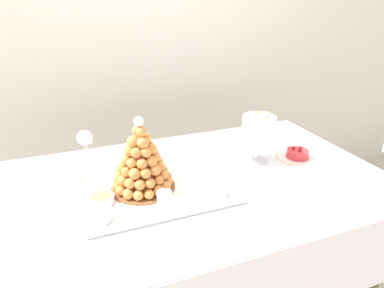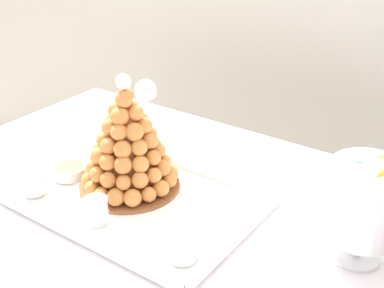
% 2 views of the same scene
% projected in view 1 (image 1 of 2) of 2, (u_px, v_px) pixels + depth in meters
% --- Properties ---
extents(backdrop_wall, '(4.80, 0.10, 2.50)m').
position_uv_depth(backdrop_wall, '(131.00, 31.00, 2.03)').
color(backdrop_wall, silver).
rests_on(backdrop_wall, ground_plane).
extents(buffet_table, '(1.54, 0.91, 0.78)m').
position_uv_depth(buffet_table, '(194.00, 201.00, 1.34)').
color(buffet_table, brown).
rests_on(buffet_table, ground_plane).
extents(serving_tray, '(0.55, 0.37, 0.02)m').
position_uv_depth(serving_tray, '(158.00, 191.00, 1.22)').
color(serving_tray, white).
rests_on(serving_tray, buffet_table).
extents(croquembouche, '(0.24, 0.24, 0.28)m').
position_uv_depth(croquembouche, '(141.00, 162.00, 1.19)').
color(croquembouche, brown).
rests_on(croquembouche, serving_tray).
extents(dessert_cup_left, '(0.05, 0.05, 0.06)m').
position_uv_depth(dessert_cup_left, '(103.00, 214.00, 1.04)').
color(dessert_cup_left, silver).
rests_on(dessert_cup_left, serving_tray).
extents(dessert_cup_mid_left, '(0.05, 0.05, 0.06)m').
position_uv_depth(dessert_cup_mid_left, '(165.00, 200.00, 1.10)').
color(dessert_cup_mid_left, silver).
rests_on(dessert_cup_mid_left, serving_tray).
extents(dessert_cup_centre, '(0.06, 0.06, 0.05)m').
position_uv_depth(dessert_cup_centre, '(222.00, 188.00, 1.19)').
color(dessert_cup_centre, silver).
rests_on(dessert_cup_centre, serving_tray).
extents(creme_brulee_ramekin, '(0.08, 0.08, 0.03)m').
position_uv_depth(creme_brulee_ramekin, '(102.00, 199.00, 1.13)').
color(creme_brulee_ramekin, white).
rests_on(creme_brulee_ramekin, serving_tray).
extents(macaron_goblet, '(0.14, 0.14, 0.22)m').
position_uv_depth(macaron_goblet, '(258.00, 133.00, 1.41)').
color(macaron_goblet, white).
rests_on(macaron_goblet, buffet_table).
extents(fruit_tart_plate, '(0.19, 0.19, 0.05)m').
position_uv_depth(fruit_tart_plate, '(297.00, 155.00, 1.47)').
color(fruit_tart_plate, white).
rests_on(fruit_tart_plate, buffet_table).
extents(wine_glass, '(0.07, 0.07, 0.16)m').
position_uv_depth(wine_glass, '(85.00, 140.00, 1.36)').
color(wine_glass, silver).
rests_on(wine_glass, buffet_table).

